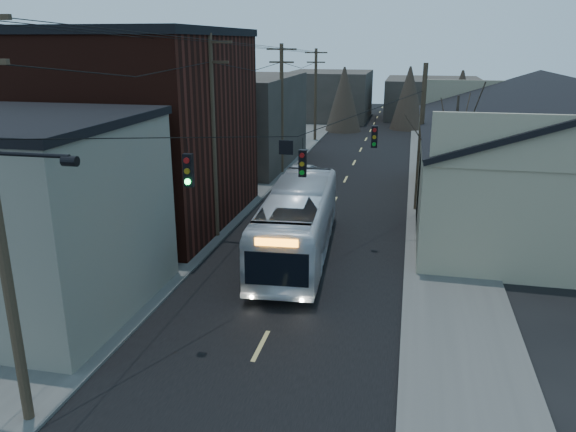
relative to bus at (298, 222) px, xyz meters
name	(u,v)px	position (x,y,z in m)	size (l,w,h in m)	color
road_surface	(342,186)	(0.44, 13.66, -1.62)	(9.00, 110.00, 0.02)	black
sidewalk_left	(252,181)	(-6.06, 13.66, -1.57)	(4.00, 110.00, 0.12)	#474744
sidewalk_right	(439,190)	(6.94, 13.66, -1.57)	(4.00, 110.00, 0.12)	#474744
building_clapboard	(26,219)	(-8.56, -7.34, 1.87)	(8.00, 8.00, 7.00)	slate
building_brick	(138,131)	(-9.56, 3.66, 3.37)	(10.00, 12.00, 10.00)	black
building_left_far	(236,120)	(-9.06, 19.66, 1.87)	(9.00, 14.00, 7.00)	#332E28
warehouse	(567,173)	(13.44, 8.66, 1.06)	(16.16, 20.60, 7.73)	gray
building_far_left	(330,95)	(-5.56, 48.66, 1.37)	(10.00, 12.00, 6.00)	#332E28
building_far_right	(432,98)	(7.44, 53.66, 0.87)	(12.00, 14.00, 5.00)	#332E28
bare_tree	(452,171)	(6.94, 3.66, 1.97)	(0.40, 0.40, 7.20)	black
utility_lines	(279,125)	(-2.67, 7.80, 3.32)	(11.24, 45.28, 10.50)	#382B1E
bus	(298,222)	(0.00, 0.00, 0.00)	(2.74, 11.72, 3.27)	silver
parked_car	(301,175)	(-2.56, 13.88, -1.02)	(1.30, 3.71, 1.22)	#A4A8AC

